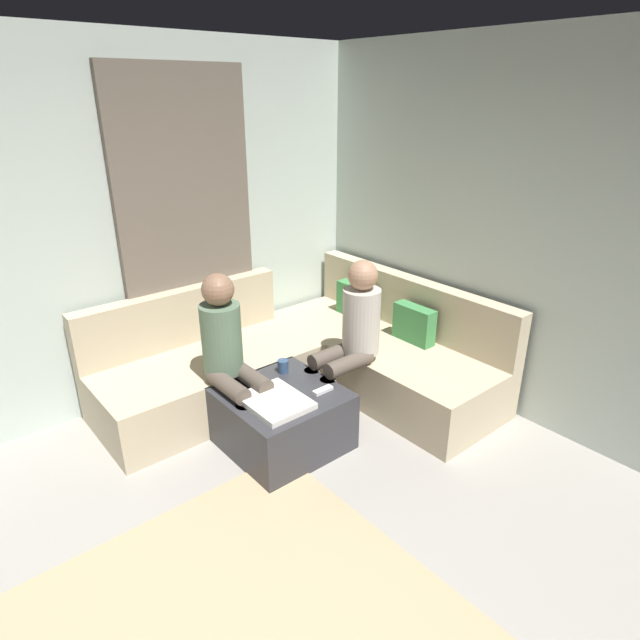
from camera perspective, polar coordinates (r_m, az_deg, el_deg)
curtain_panel at (r=4.39m, az=-13.72°, el=8.51°), size 0.06×1.10×2.50m
sectional_couch at (r=4.42m, az=-1.29°, el=-4.22°), size 2.10×2.55×0.87m
ottoman at (r=3.82m, az=-4.04°, el=-10.32°), size 0.76×0.76×0.42m
folded_blanket at (r=3.57m, az=-4.76°, el=-8.59°), size 0.44×0.36×0.04m
coffee_mug at (r=3.93m, az=-3.92°, el=-4.89°), size 0.08×0.08×0.10m
game_remote at (r=3.69m, az=0.30°, el=-7.44°), size 0.05×0.15×0.02m
person_on_couch_back at (r=3.98m, az=3.35°, el=-1.45°), size 0.30×0.60×1.20m
person_on_couch_side at (r=3.74m, az=-9.53°, el=-3.45°), size 0.60×0.30×1.20m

